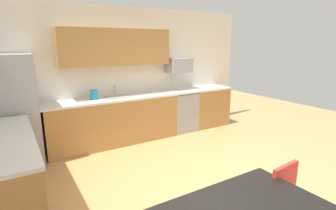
{
  "coord_description": "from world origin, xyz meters",
  "views": [
    {
      "loc": [
        -2.17,
        -2.53,
        1.99
      ],
      "look_at": [
        0.0,
        1.0,
        1.0
      ],
      "focal_mm": 28.11,
      "sensor_mm": 36.0,
      "label": 1
    }
  ],
  "objects_px": {
    "microwave": "(179,65)",
    "oven_range": "(181,111)",
    "refrigerator": "(12,112)",
    "chair_near_table": "(293,203)",
    "kettle": "(94,95)"
  },
  "relations": [
    {
      "from": "refrigerator",
      "to": "oven_range",
      "type": "relative_size",
      "value": 2.0
    },
    {
      "from": "refrigerator",
      "to": "chair_near_table",
      "type": "relative_size",
      "value": 2.14
    },
    {
      "from": "microwave",
      "to": "chair_near_table",
      "type": "distance_m",
      "value": 3.97
    },
    {
      "from": "oven_range",
      "to": "kettle",
      "type": "xyz_separation_m",
      "value": [
        -1.96,
        0.05,
        0.56
      ]
    },
    {
      "from": "oven_range",
      "to": "microwave",
      "type": "bearing_deg",
      "value": 90.0
    },
    {
      "from": "refrigerator",
      "to": "kettle",
      "type": "xyz_separation_m",
      "value": [
        1.37,
        0.13,
        0.11
      ]
    },
    {
      "from": "refrigerator",
      "to": "chair_near_table",
      "type": "xyz_separation_m",
      "value": [
        2.19,
        -3.49,
        -0.4
      ]
    },
    {
      "from": "refrigerator",
      "to": "microwave",
      "type": "bearing_deg",
      "value": 3.1
    },
    {
      "from": "refrigerator",
      "to": "chair_near_table",
      "type": "distance_m",
      "value": 4.14
    },
    {
      "from": "microwave",
      "to": "kettle",
      "type": "distance_m",
      "value": 2.02
    },
    {
      "from": "oven_range",
      "to": "chair_near_table",
      "type": "height_order",
      "value": "oven_range"
    },
    {
      "from": "microwave",
      "to": "chair_near_table",
      "type": "xyz_separation_m",
      "value": [
        -1.14,
        -3.67,
        -0.98
      ]
    },
    {
      "from": "microwave",
      "to": "refrigerator",
      "type": "bearing_deg",
      "value": -176.9
    },
    {
      "from": "chair_near_table",
      "to": "kettle",
      "type": "bearing_deg",
      "value": 102.77
    },
    {
      "from": "microwave",
      "to": "oven_range",
      "type": "bearing_deg",
      "value": -90.0
    }
  ]
}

